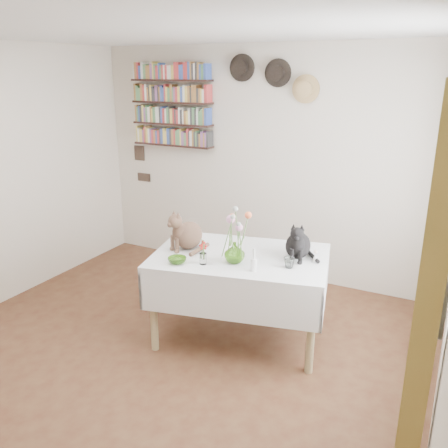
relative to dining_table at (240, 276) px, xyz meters
The scene contains 15 objects.
room 1.14m from the dining_table, 115.74° to the right, with size 4.08×4.58×2.58m.
curtain 1.87m from the dining_table, 32.43° to the right, with size 0.12×0.38×2.10m, color brown.
dining_table is the anchor object (origin of this frame).
tabby_cat 0.59m from the dining_table, behind, with size 0.24×0.30×0.36m, color brown, non-canonical shape.
black_cat 0.59m from the dining_table, 20.37° to the left, with size 0.22×0.28×0.33m, color black, non-canonical shape.
flower_vase 0.32m from the dining_table, 80.08° to the right, with size 0.16×0.16×0.17m, color #85C540.
green_bowl 0.58m from the dining_table, 133.71° to the right, with size 0.15×0.15×0.05m, color #85C540.
drinking_glass 0.51m from the dining_table, ahead, with size 0.09×0.09×0.08m, color white.
candlestick 0.42m from the dining_table, 47.08° to the right, with size 0.05×0.05×0.18m.
berry_jar 0.46m from the dining_table, 119.43° to the right, with size 0.06×0.06×0.23m.
porcelain_figurine 0.66m from the dining_table, 12.94° to the left, with size 0.05×0.05×0.10m.
flower_bouquet 0.55m from the dining_table, 79.22° to the right, with size 0.17×0.13×0.39m.
bookshelf_unit 2.37m from the dining_table, 138.51° to the left, with size 1.00×0.16×0.91m.
wall_hats 2.11m from the dining_table, 101.86° to the left, with size 0.98×0.09×0.48m.
wall_art_plaques 2.53m from the dining_table, 145.45° to the left, with size 0.21×0.02×0.44m.
Camera 1 is at (1.96, -2.48, 2.23)m, focal length 38.00 mm.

